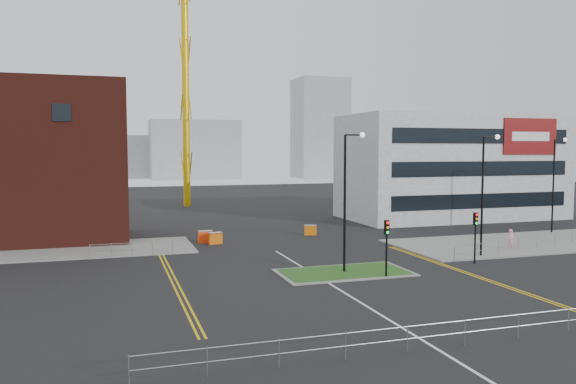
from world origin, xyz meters
The scene contains 27 objects.
ground centered at (0.00, 0.00, 0.00)m, with size 200.00×200.00×0.00m, color black.
pavement_left centered at (-20.00, 22.00, 0.06)m, with size 28.00×8.00×0.12m, color slate.
pavement_right centered at (22.00, 14.00, 0.06)m, with size 24.00×10.00×0.12m, color slate.
island_kerb centered at (2.00, 8.00, 0.04)m, with size 8.60×4.60×0.08m, color slate.
grass_island centered at (2.00, 8.00, 0.06)m, with size 8.00×4.00×0.12m, color #254E1A.
office_block centered at (26.01, 31.97, 6.00)m, with size 25.00×12.20×12.00m.
tower_crane centered at (3.79, 53.77, 25.29)m, with size 52.05×12.01×36.55m.
streetlamp_island centered at (2.22, 8.00, 5.41)m, with size 1.46×0.36×9.18m.
streetlamp_right_near centered at (14.22, 10.00, 5.41)m, with size 1.46×0.36×9.18m.
streetlamp_right_far centered at (28.22, 18.00, 5.41)m, with size 1.46×0.36×9.18m.
traffic_light_island centered at (4.00, 5.98, 2.57)m, with size 0.28×0.33×3.65m.
traffic_light_right centered at (12.00, 7.98, 2.57)m, with size 0.28×0.33×3.65m.
railing_front centered at (0.00, -6.00, 0.78)m, with size 24.05×0.05×1.10m.
railing_left centered at (-11.00, 18.00, 0.74)m, with size 6.05×0.05×1.10m.
railing_right centered at (20.50, 11.50, 0.78)m, with size 19.05×5.05×1.10m.
centre_line centered at (0.00, 2.00, 0.01)m, with size 0.15×30.00×0.01m, color silver.
yellow_left_a centered at (-9.00, 10.00, 0.01)m, with size 0.12×24.00×0.01m, color gold.
yellow_left_b centered at (-8.70, 10.00, 0.01)m, with size 0.12×24.00×0.01m, color gold.
yellow_right_a centered at (9.50, 6.00, 0.01)m, with size 0.12×20.00×0.01m, color gold.
yellow_right_b centered at (9.80, 6.00, 0.01)m, with size 0.12×20.00×0.01m, color gold.
skyline_b centered at (10.00, 130.00, 8.00)m, with size 24.00×12.00×16.00m, color gray.
skyline_c centered at (45.00, 125.00, 14.00)m, with size 14.00×12.00×28.00m, color gray.
skyline_d centered at (-8.00, 140.00, 6.00)m, with size 30.00×12.00×12.00m, color gray.
pedestrian centered at (18.16, 11.74, 0.84)m, with size 0.61×0.40×1.69m, color pink.
barrier_left centered at (-4.70, 22.70, 0.58)m, with size 1.28×0.49×1.06m.
barrier_mid centered at (-4.00, 21.78, 0.55)m, with size 1.26×0.69×1.01m.
barrier_right centered at (5.46, 24.00, 0.52)m, with size 1.20×0.70×0.96m.
Camera 1 is at (-12.47, -25.30, 8.06)m, focal length 35.00 mm.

